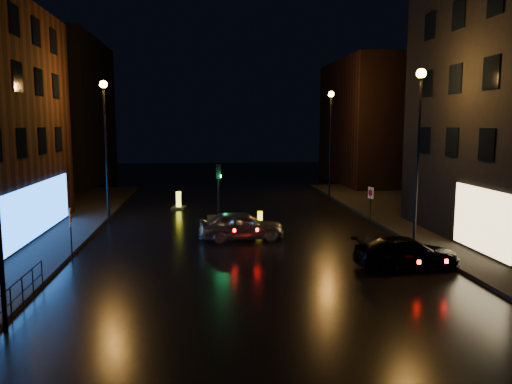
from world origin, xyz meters
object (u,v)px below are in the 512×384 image
(traffic_signal, at_px, (219,212))
(road_sign_left, at_px, (70,222))
(silver_hatchback, at_px, (241,225))
(dark_sedan, at_px, (407,253))
(bollard_far, at_px, (179,205))
(bollard_near, at_px, (260,225))
(road_sign_right, at_px, (371,196))

(traffic_signal, bearing_deg, road_sign_left, -127.43)
(silver_hatchback, distance_m, dark_sedan, 8.57)
(silver_hatchback, height_order, bollard_far, silver_hatchback)
(bollard_far, xyz_separation_m, road_sign_left, (-3.95, -13.24, 1.47))
(traffic_signal, distance_m, bollard_near, 3.62)
(bollard_far, distance_m, road_sign_right, 13.29)
(silver_hatchback, height_order, road_sign_right, road_sign_right)
(dark_sedan, bearing_deg, bollard_far, 30.07)
(road_sign_left, bearing_deg, dark_sedan, -19.15)
(road_sign_left, relative_size, road_sign_right, 1.09)
(dark_sedan, bearing_deg, silver_hatchback, 45.56)
(bollard_near, bearing_deg, bollard_far, 133.22)
(traffic_signal, xyz_separation_m, silver_hatchback, (0.98, -5.33, 0.24))
(bollard_near, bearing_deg, road_sign_right, 21.60)
(traffic_signal, xyz_separation_m, bollard_far, (-2.65, 4.63, -0.24))
(traffic_signal, height_order, bollard_far, traffic_signal)
(silver_hatchback, xyz_separation_m, dark_sedan, (6.37, -5.74, -0.11))
(traffic_signal, relative_size, road_sign_right, 1.64)
(dark_sedan, height_order, bollard_near, dark_sedan)
(silver_hatchback, distance_m, bollard_near, 2.83)
(road_sign_left, bearing_deg, road_sign_right, 15.36)
(traffic_signal, bearing_deg, bollard_near, -51.95)
(silver_hatchback, bearing_deg, road_sign_left, 111.37)
(bollard_far, relative_size, road_sign_left, 0.64)
(road_sign_right, bearing_deg, traffic_signal, -25.32)
(traffic_signal, height_order, road_sign_left, traffic_signal)
(traffic_signal, relative_size, bollard_far, 2.35)
(silver_hatchback, xyz_separation_m, road_sign_left, (-7.58, -3.29, 0.99))
(dark_sedan, xyz_separation_m, bollard_near, (-5.12, 8.22, -0.41))
(road_sign_left, distance_m, road_sign_right, 17.25)
(bollard_near, xyz_separation_m, bollard_far, (-4.87, 7.47, 0.04))
(dark_sedan, bearing_deg, bollard_near, 29.50)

